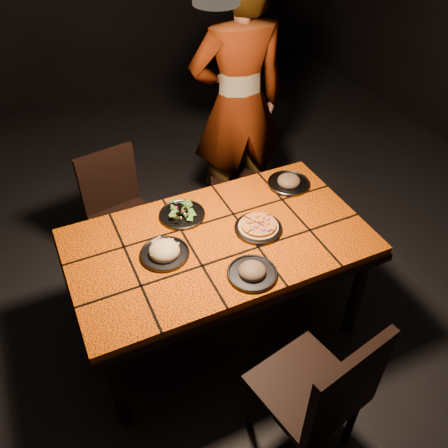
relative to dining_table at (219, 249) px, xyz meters
name	(u,v)px	position (x,y,z in m)	size (l,w,h in m)	color
room_shell	(217,111)	(0.00, 0.00, 0.83)	(6.04, 7.04, 3.08)	black
dining_table	(219,249)	(0.00, 0.00, 0.00)	(1.62, 0.92, 0.75)	#F35E07
chair_near	(323,392)	(0.09, -0.90, -0.12)	(0.51, 0.51, 0.96)	black
chair_far_left	(118,206)	(-0.37, 0.83, -0.17)	(0.45, 0.45, 0.87)	black
chair_far_right	(234,164)	(0.58, 0.99, -0.20)	(0.48, 0.48, 0.82)	black
diner	(238,105)	(0.60, 0.99, 0.27)	(0.69, 0.45, 1.89)	brown
plate_pizza	(258,227)	(0.23, -0.02, 0.10)	(0.29, 0.29, 0.04)	#3E3F44
plate_pasta	(164,252)	(-0.31, 0.00, 0.10)	(0.26, 0.26, 0.08)	#3E3F44
plate_salad	(182,212)	(-0.11, 0.26, 0.10)	(0.26, 0.26, 0.07)	#3E3F44
plate_mushroom_a	(252,272)	(0.04, -0.31, 0.10)	(0.25, 0.25, 0.08)	#3E3F44
plate_mushroom_b	(289,181)	(0.59, 0.27, 0.10)	(0.26, 0.26, 0.09)	#3E3F44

